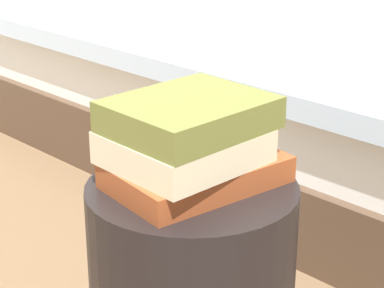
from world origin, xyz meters
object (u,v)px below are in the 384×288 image
Objects in this scene: bed at (278,74)px; book_cream at (184,146)px; book_rust at (196,172)px; book_olive at (188,115)px.

book_cream is (-1.32, -0.84, 0.31)m from bed.
book_cream is (-0.02, 0.01, 0.05)m from book_rust.
book_olive is (0.01, -0.00, 0.05)m from book_cream.
book_rust is at bearing -24.71° from book_olive.
book_olive is at bearing -13.17° from book_cream.
bed is 8.96× the size of book_cream.
bed is at bearing 34.27° from book_olive.
book_rust is 0.10m from book_olive.
book_olive reaches higher than book_rust.
book_olive reaches higher than book_cream.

